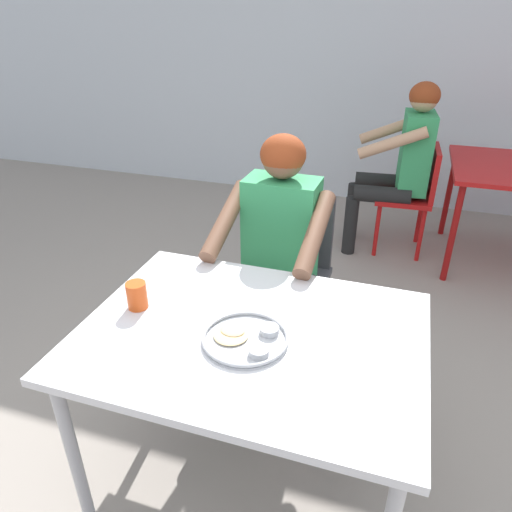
{
  "coord_description": "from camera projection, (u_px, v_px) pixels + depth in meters",
  "views": [
    {
      "loc": [
        0.43,
        -1.13,
        1.71
      ],
      "look_at": [
        -0.05,
        0.33,
        0.88
      ],
      "focal_mm": 32.94,
      "sensor_mm": 36.0,
      "label": 1
    }
  ],
  "objects": [
    {
      "name": "thali_tray",
      "position": [
        246.0,
        338.0,
        1.53
      ],
      "size": [
        0.29,
        0.29,
        0.03
      ],
      "color": "#B7BABF",
      "rests_on": "table_foreground"
    },
    {
      "name": "drinking_cup",
      "position": [
        137.0,
        295.0,
        1.68
      ],
      "size": [
        0.07,
        0.07,
        0.1
      ],
      "color": "#D84C19",
      "rests_on": "table_foreground"
    },
    {
      "name": "patron_background",
      "position": [
        402.0,
        156.0,
        3.37
      ],
      "size": [
        0.58,
        0.53,
        1.25
      ],
      "color": "black",
      "rests_on": "ground"
    },
    {
      "name": "ground_plane",
      "position": [
        242.0,
        493.0,
        1.88
      ],
      "size": [
        12.0,
        12.0,
        0.05
      ],
      "primitive_type": "cube",
      "color": "gray"
    },
    {
      "name": "chair_red_left",
      "position": [
        414.0,
        191.0,
        3.47
      ],
      "size": [
        0.41,
        0.42,
        0.81
      ],
      "color": "red",
      "rests_on": "ground"
    },
    {
      "name": "chair_foreground",
      "position": [
        287.0,
        264.0,
        2.47
      ],
      "size": [
        0.45,
        0.45,
        0.85
      ],
      "color": "#3F3F44",
      "rests_on": "ground"
    },
    {
      "name": "diner_foreground",
      "position": [
        275.0,
        244.0,
        2.18
      ],
      "size": [
        0.5,
        0.56,
        1.21
      ],
      "color": "#383838",
      "rests_on": "ground"
    },
    {
      "name": "table_foreground",
      "position": [
        251.0,
        348.0,
        1.62
      ],
      "size": [
        1.15,
        0.86,
        0.73
      ],
      "color": "silver",
      "rests_on": "ground"
    },
    {
      "name": "back_wall",
      "position": [
        375.0,
        4.0,
        3.91
      ],
      "size": [
        12.0,
        0.12,
        3.4
      ],
      "primitive_type": "cube",
      "color": "silver",
      "rests_on": "ground"
    }
  ]
}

